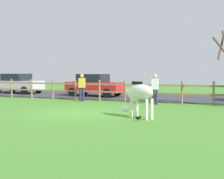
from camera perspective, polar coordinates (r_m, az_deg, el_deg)
The scene contains 9 objects.
ground_plane at distance 13.36m, azimuth -6.23°, elevation -4.35°, with size 60.00×60.00×0.00m, color #47842D.
parking_asphalt at distance 21.98m, azimuth 5.06°, elevation -1.21°, with size 28.00×7.40×0.05m, color #38383D.
paddock_fence at distance 17.99m, azimuth 0.02°, elevation -0.00°, with size 21.32×0.11×1.28m.
zebra at distance 11.71m, azimuth 5.28°, elevation -0.88°, with size 1.75×1.16×1.41m.
crow_on_grass at distance 11.07m, azimuth 4.98°, elevation -5.31°, with size 0.21×0.10×0.20m.
parked_car_silver at distance 25.43m, azimuth -17.27°, elevation 1.13°, with size 4.09×2.07×1.56m.
parked_car_red at distance 21.47m, azimuth -3.30°, elevation 0.88°, with size 4.11×2.11×1.56m.
visitor_left_of_tree at distance 18.28m, azimuth -5.66°, elevation 0.61°, with size 0.39×0.27×1.64m.
visitor_right_of_tree at distance 16.58m, azimuth 8.05°, elevation 0.31°, with size 0.38×0.25×1.64m.
Camera 1 is at (6.13, -11.73, 1.81)m, focal length 48.77 mm.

